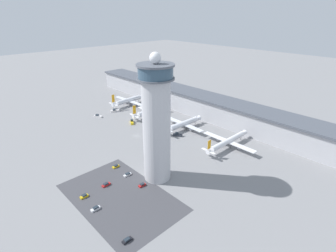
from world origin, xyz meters
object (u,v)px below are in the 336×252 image
control_tower (156,123)px  service_truck_fuel (115,111)px  airplane_gate_alpha (128,100)px  car_white_wagon (128,175)px  service_truck_water (177,135)px  airplane_gate_delta (228,141)px  car_red_hatchback (106,185)px  airplane_gate_bravo (151,112)px  service_truck_catering (98,116)px  car_black_suv (116,166)px  car_grey_coupe (96,209)px  car_navy_sedan (142,185)px  car_silver_sedan (84,196)px  airplane_gate_charlie (184,124)px  car_green_van (127,240)px  service_truck_baggage (132,122)px

control_tower → service_truck_fuel: bearing=159.1°
control_tower → airplane_gate_alpha: bearing=151.6°
car_white_wagon → service_truck_water: bearing=106.0°
control_tower → airplane_gate_delta: (6.83, 58.34, -29.03)m
car_red_hatchback → airplane_gate_bravo: bearing=126.4°
airplane_gate_delta → service_truck_catering: 117.53m
airplane_gate_alpha → car_black_suv: 113.92m
service_truck_catering → car_black_suv: service_truck_catering is taller
airplane_gate_bravo → car_grey_coupe: size_ratio=7.98×
control_tower → car_navy_sedan: size_ratio=16.61×
service_truck_water → car_red_hatchback: bearing=-77.0°
car_silver_sedan → service_truck_water: bearing=101.5°
service_truck_fuel → car_red_hatchback: size_ratio=1.68×
airplane_gate_bravo → airplane_gate_charlie: 39.14m
car_black_suv → car_green_van: bearing=-28.6°
airplane_gate_bravo → service_truck_water: (44.55, -11.33, -3.27)m
car_red_hatchback → airplane_gate_charlie: bearing=104.6°
car_red_hatchback → car_white_wagon: (0.05, 14.04, -0.08)m
control_tower → service_truck_baggage: 87.57m
service_truck_water → airplane_gate_alpha: bearing=169.9°
airplane_gate_charlie → service_truck_baggage: airplane_gate_charlie is taller
service_truck_baggage → car_grey_coupe: 104.49m
control_tower → car_white_wagon: size_ratio=14.50×
car_grey_coupe → airplane_gate_charlie: bearing=109.6°
car_white_wagon → car_grey_coupe: bearing=-65.1°
airplane_gate_bravo → airplane_gate_delta: bearing=0.7°
service_truck_fuel → car_navy_sedan: (106.51, -52.09, -0.38)m
airplane_gate_delta → service_truck_water: size_ratio=5.92×
airplane_gate_bravo → service_truck_fuel: airplane_gate_bravo is taller
airplane_gate_charlie → car_grey_coupe: size_ratio=8.15×
car_navy_sedan → airplane_gate_alpha: bearing=147.3°
car_grey_coupe → car_navy_sedan: size_ratio=1.11×
control_tower → car_navy_sedan: bearing=-86.7°
airplane_gate_alpha → service_truck_fuel: bearing=-72.0°
car_grey_coupe → car_red_hatchback: bearing=133.5°
service_truck_catering → car_green_van: bearing=-25.1°
service_truck_water → car_navy_sedan: 65.08m
service_truck_water → car_black_suv: 57.89m
service_truck_baggage → car_green_van: size_ratio=1.88×
service_truck_water → car_red_hatchback: service_truck_water is taller
service_truck_baggage → car_white_wagon: size_ratio=1.74×
car_grey_coupe → car_navy_sedan: car_grey_coupe is taller
car_silver_sedan → car_navy_sedan: size_ratio=1.00×
car_red_hatchback → car_black_suv: 18.22m
car_silver_sedan → car_green_van: bearing=-0.6°
service_truck_catering → service_truck_water: (75.42, 24.00, 0.10)m
service_truck_water → car_black_suv: service_truck_water is taller
airplane_gate_alpha → car_red_hatchback: bearing=-41.0°
airplane_gate_charlie → car_grey_coupe: (34.77, -97.62, -3.85)m
car_grey_coupe → car_red_hatchback: 18.65m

